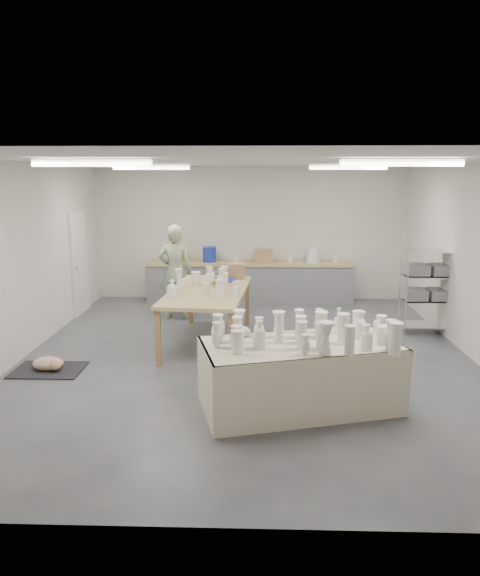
{
  "coord_description": "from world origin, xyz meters",
  "views": [
    {
      "loc": [
        0.12,
        -7.64,
        2.8
      ],
      "look_at": [
        -0.12,
        0.31,
        1.05
      ],
      "focal_mm": 32.0,
      "sensor_mm": 36.0,
      "label": 1
    }
  ],
  "objects_px": {
    "drying_table": "(300,371)",
    "work_table": "(211,289)",
    "red_stool": "(178,300)",
    "potter": "(175,272)"
  },
  "relations": [
    {
      "from": "drying_table",
      "to": "red_stool",
      "type": "bearing_deg",
      "value": 101.78
    },
    {
      "from": "potter",
      "to": "red_stool",
      "type": "height_order",
      "value": "potter"
    },
    {
      "from": "drying_table",
      "to": "work_table",
      "type": "distance_m",
      "value": 2.91
    },
    {
      "from": "drying_table",
      "to": "red_stool",
      "type": "xyz_separation_m",
      "value": [
        -2.13,
        4.25,
        -0.15
      ]
    },
    {
      "from": "potter",
      "to": "red_stool",
      "type": "bearing_deg",
      "value": -89.66
    },
    {
      "from": "work_table",
      "to": "potter",
      "type": "relative_size",
      "value": 1.37
    },
    {
      "from": "drying_table",
      "to": "red_stool",
      "type": "height_order",
      "value": "drying_table"
    },
    {
      "from": "drying_table",
      "to": "red_stool",
      "type": "relative_size",
      "value": 5.94
    },
    {
      "from": "work_table",
      "to": "red_stool",
      "type": "xyz_separation_m",
      "value": [
        -0.82,
        1.69,
        -0.61
      ]
    },
    {
      "from": "work_table",
      "to": "red_stool",
      "type": "relative_size",
      "value": 5.95
    }
  ]
}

